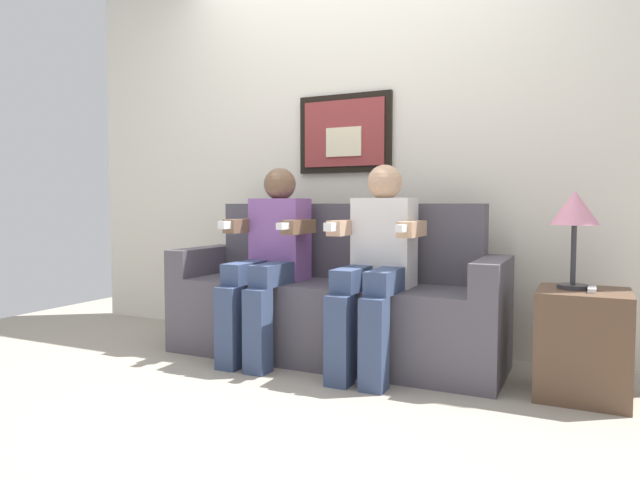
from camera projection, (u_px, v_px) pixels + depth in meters
ground_plane at (308, 372)px, 3.00m from camera, size 5.64×5.64×0.00m
back_wall_assembly at (361, 141)px, 3.61m from camera, size 4.34×0.10×2.60m
couch at (333, 305)px, 3.28m from camera, size 1.94×0.58×0.90m
person_on_left at (270, 255)px, 3.25m from camera, size 0.46×0.56×1.11m
person_on_right at (377, 259)px, 2.96m from camera, size 0.46×0.56×1.11m
side_table_right at (583, 344)px, 2.61m from camera, size 0.40×0.40×0.50m
table_lamp at (575, 212)px, 2.62m from camera, size 0.22×0.22×0.46m
spare_remote_on_table at (592, 289)px, 2.55m from camera, size 0.04×0.13×0.02m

